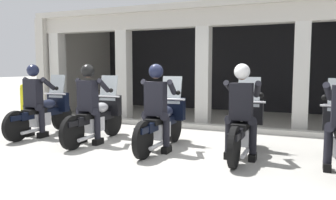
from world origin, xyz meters
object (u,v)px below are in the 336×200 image
at_px(police_officer_far_left, 34,94).
at_px(police_officer_right, 242,103).
at_px(police_officer_center, 156,100).
at_px(motorcycle_right, 244,127).
at_px(motorcycle_far_left, 45,113).
at_px(bollard_kerbside, 23,101).
at_px(motorcycle_center, 163,122).
at_px(police_officer_left, 89,97).
at_px(motorcycle_left, 98,117).

distance_m(police_officer_far_left, police_officer_right, 4.50).
bearing_deg(police_officer_center, motorcycle_right, 16.49).
relative_size(motorcycle_far_left, police_officer_right, 1.29).
distance_m(police_officer_center, bollard_kerbside, 6.06).
xyz_separation_m(motorcycle_center, police_officer_center, (-0.00, -0.28, 0.44)).
relative_size(motorcycle_center, motorcycle_right, 1.00).
distance_m(police_officer_left, bollard_kerbside, 4.68).
bearing_deg(motorcycle_right, motorcycle_far_left, -177.52).
xyz_separation_m(motorcycle_center, police_officer_right, (1.50, -0.21, 0.44)).
xyz_separation_m(police_officer_left, motorcycle_center, (1.50, 0.22, -0.44)).
bearing_deg(police_officer_left, motorcycle_far_left, 167.94).
bearing_deg(motorcycle_center, bollard_kerbside, 162.94).
height_order(motorcycle_far_left, bollard_kerbside, motorcycle_far_left).
distance_m(motorcycle_far_left, police_officer_left, 1.61).
distance_m(police_officer_center, police_officer_right, 1.50).
relative_size(motorcycle_left, motorcycle_right, 1.00).
distance_m(motorcycle_right, bollard_kerbside, 7.34).
distance_m(motorcycle_far_left, motorcycle_center, 3.00).
height_order(police_officer_left, motorcycle_center, police_officer_left).
bearing_deg(motorcycle_far_left, motorcycle_center, -4.52).
height_order(police_officer_far_left, police_officer_right, same).
bearing_deg(police_officer_left, police_officer_center, 0.11).
bearing_deg(police_officer_right, police_officer_far_left, -177.52).
bearing_deg(police_officer_left, police_officer_far_left, 178.48).
distance_m(motorcycle_left, police_officer_right, 3.04).
bearing_deg(police_officer_far_left, motorcycle_center, 0.89).
height_order(police_officer_center, bollard_kerbside, police_officer_center).
bearing_deg(police_officer_left, motorcycle_center, 10.88).
xyz_separation_m(motorcycle_far_left, motorcycle_center, (3.00, -0.17, 0.00)).
bearing_deg(bollard_kerbside, police_officer_far_left, -39.82).
relative_size(motorcycle_far_left, police_officer_center, 1.29).
height_order(motorcycle_far_left, police_officer_far_left, police_officer_far_left).
xyz_separation_m(police_officer_far_left, motorcycle_left, (1.50, 0.18, -0.44)).
distance_m(motorcycle_center, police_officer_center, 0.52).
bearing_deg(motorcycle_center, motorcycle_far_left, 179.75).
xyz_separation_m(motorcycle_far_left, police_officer_center, (3.00, -0.45, 0.44)).
bearing_deg(police_officer_left, police_officer_right, 2.79).
bearing_deg(motorcycle_right, police_officer_center, -162.84).
bearing_deg(police_officer_right, police_officer_center, -173.41).
xyz_separation_m(motorcycle_far_left, police_officer_left, (1.50, -0.39, 0.44)).
height_order(motorcycle_center, motorcycle_right, same).
xyz_separation_m(police_officer_left, bollard_kerbside, (-4.08, 2.26, -0.44)).
xyz_separation_m(motorcycle_far_left, motorcycle_left, (1.50, -0.11, 0.00)).
distance_m(police_officer_far_left, motorcycle_right, 4.52).
distance_m(motorcycle_left, bollard_kerbside, 4.53).
bearing_deg(police_officer_far_left, motorcycle_left, 5.46).
height_order(motorcycle_left, police_officer_center, police_officer_center).
bearing_deg(police_officer_right, motorcycle_center, 175.80).
distance_m(motorcycle_far_left, police_officer_center, 3.06).
xyz_separation_m(police_officer_far_left, motorcycle_right, (4.50, 0.19, -0.44)).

